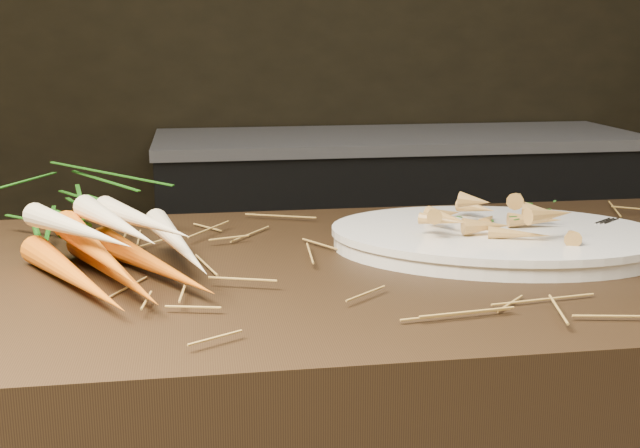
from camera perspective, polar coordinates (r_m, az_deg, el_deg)
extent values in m
cube|color=black|center=(3.14, 5.44, -1.58)|extent=(1.80, 0.60, 0.80)
cube|color=#99999E|center=(3.06, 5.61, 6.03)|extent=(1.82, 0.62, 0.04)
cone|color=#C25715|center=(1.04, -17.05, -3.59)|extent=(0.18, 0.30, 0.04)
cone|color=#C25715|center=(1.05, -14.40, -3.20)|extent=(0.16, 0.31, 0.04)
cone|color=#C25715|center=(1.07, -11.83, -2.81)|extent=(0.19, 0.29, 0.04)
cone|color=#C25715|center=(1.02, -15.62, -1.82)|extent=(0.15, 0.31, 0.04)
cone|color=beige|center=(1.04, -16.84, -0.35)|extent=(0.18, 0.27, 0.05)
cone|color=beige|center=(1.04, -14.30, 0.06)|extent=(0.14, 0.28, 0.05)
cone|color=beige|center=(1.06, -12.48, 0.24)|extent=(0.15, 0.28, 0.05)
cone|color=beige|center=(1.05, -10.03, -1.40)|extent=(0.10, 0.29, 0.03)
ellipsoid|color=#216A16|center=(1.29, -18.32, 1.27)|extent=(0.28, 0.32, 0.10)
cube|color=silver|center=(1.22, 20.62, -0.98)|extent=(0.16, 0.12, 0.00)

